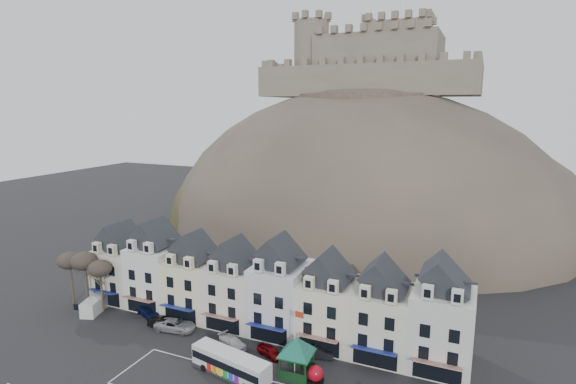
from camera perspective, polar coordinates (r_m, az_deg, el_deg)
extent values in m
cube|color=beige|center=(76.26, -20.04, -9.53)|extent=(6.80, 8.00, 8.00)
cube|color=black|center=(74.67, -20.30, -5.78)|extent=(6.80, 5.76, 2.80)
cube|color=beige|center=(73.40, -23.08, -6.51)|extent=(1.20, 0.80, 1.60)
cube|color=beige|center=(71.31, -21.42, -6.89)|extent=(1.20, 0.80, 1.60)
cube|color=black|center=(74.61, -22.08, -12.36)|extent=(5.10, 0.06, 2.20)
cube|color=navy|center=(73.71, -22.53, -11.59)|extent=(5.10, 1.29, 0.43)
cube|color=silver|center=(71.72, -16.07, -10.08)|extent=(6.80, 8.00, 9.20)
cube|color=black|center=(69.90, -16.32, -5.63)|extent=(6.80, 5.76, 2.80)
cube|color=silver|center=(68.39, -19.21, -6.43)|extent=(1.20, 0.80, 1.60)
cube|color=silver|center=(66.45, -17.31, -6.82)|extent=(1.20, 0.80, 1.60)
cube|color=black|center=(70.19, -18.08, -13.59)|extent=(5.10, 0.06, 2.20)
cube|color=maroon|center=(69.22, -18.52, -12.79)|extent=(5.10, 1.29, 0.43)
cube|color=#EDE9B7|center=(68.01, -11.53, -11.58)|extent=(6.80, 8.00, 8.00)
cube|color=black|center=(66.22, -11.71, -7.42)|extent=(6.80, 5.76, 2.80)
cube|color=#EDE9B7|center=(64.47, -14.66, -8.34)|extent=(1.20, 0.80, 1.60)
cube|color=#EDE9B7|center=(62.73, -12.48, -8.78)|extent=(1.20, 0.80, 1.60)
cube|color=black|center=(66.16, -13.52, -14.89)|extent=(5.10, 0.06, 2.20)
cube|color=navy|center=(65.14, -13.93, -14.08)|extent=(5.10, 1.29, 0.43)
cube|color=silver|center=(64.57, -6.47, -12.68)|extent=(6.80, 8.00, 8.00)
cube|color=black|center=(62.69, -6.57, -8.32)|extent=(6.80, 5.76, 2.80)
cube|color=silver|center=(60.66, -9.53, -9.36)|extent=(1.20, 0.80, 1.60)
cube|color=silver|center=(59.16, -7.07, -9.82)|extent=(1.20, 0.80, 1.60)
cube|color=black|center=(62.62, -8.34, -16.25)|extent=(5.10, 0.06, 2.20)
cube|color=maroon|center=(61.53, -8.71, -15.42)|extent=(5.10, 1.29, 0.43)
cube|color=silver|center=(61.44, -0.83, -13.26)|extent=(6.80, 8.00, 9.20)
cube|color=black|center=(59.31, -0.85, -8.14)|extent=(6.80, 5.76, 2.80)
cube|color=silver|center=(56.99, -3.76, -9.29)|extent=(1.20, 0.80, 1.60)
cube|color=silver|center=(55.75, -0.99, -9.74)|extent=(1.20, 0.80, 1.60)
cube|color=black|center=(59.64, -2.51, -17.60)|extent=(5.10, 0.06, 2.20)
cube|color=navy|center=(58.50, -2.83, -16.76)|extent=(5.10, 1.29, 0.43)
cube|color=silver|center=(59.45, 5.35, -14.82)|extent=(6.80, 8.00, 8.00)
cube|color=black|center=(57.40, 5.44, -10.13)|extent=(6.80, 5.76, 2.80)
cube|color=silver|center=(54.81, 2.71, -11.47)|extent=(1.20, 0.80, 1.60)
cube|color=silver|center=(53.90, 5.74, -11.91)|extent=(1.20, 0.80, 1.60)
cube|color=black|center=(57.32, 3.95, -18.88)|extent=(5.10, 0.06, 2.20)
cube|color=maroon|center=(56.14, 3.72, -18.04)|extent=(5.10, 1.29, 0.43)
cube|color=beige|center=(57.93, 11.99, -15.74)|extent=(6.80, 8.00, 8.00)
cube|color=black|center=(55.82, 12.20, -10.96)|extent=(6.80, 5.76, 2.80)
cube|color=beige|center=(52.96, 9.76, -12.44)|extent=(1.20, 0.80, 1.60)
cube|color=beige|center=(52.41, 13.01, -12.83)|extent=(1.20, 0.80, 1.60)
cube|color=black|center=(55.74, 10.96, -20.00)|extent=(5.10, 0.06, 2.20)
cube|color=navy|center=(54.52, 10.85, -19.17)|extent=(5.10, 1.29, 0.43)
cube|color=silver|center=(56.91, 18.99, -15.95)|extent=(6.80, 8.00, 9.20)
cube|color=black|center=(54.60, 19.37, -10.50)|extent=(6.80, 5.76, 2.80)
cube|color=silver|center=(51.48, 17.32, -12.05)|extent=(1.20, 0.80, 1.60)
cube|color=silver|center=(51.31, 20.72, -12.35)|extent=(1.20, 0.80, 1.60)
cube|color=black|center=(54.96, 18.37, -20.87)|extent=(5.10, 0.06, 2.20)
cube|color=maroon|center=(53.72, 18.38, -20.05)|extent=(5.10, 1.29, 0.43)
ellipsoid|color=#3C372E|center=(112.34, 9.11, -4.62)|extent=(96.00, 76.00, 68.00)
ellipsoid|color=#232E17|center=(114.27, -2.43, -4.23)|extent=(52.00, 44.00, 42.00)
ellipsoid|color=#3C372E|center=(113.00, 21.54, -5.17)|extent=(56.00, 48.00, 46.00)
ellipsoid|color=#232E17|center=(100.53, 4.85, -6.37)|extent=(40.00, 28.00, 28.00)
ellipsoid|color=#3C372E|center=(99.05, 12.97, -6.89)|extent=(36.00, 28.00, 24.00)
cylinder|color=#3C372E|center=(108.35, 9.61, 11.39)|extent=(30.00, 30.00, 3.00)
cube|color=#695C50|center=(104.63, 9.13, 13.89)|extent=(48.00, 2.20, 7.00)
cube|color=#695C50|center=(124.05, 11.55, 13.32)|extent=(48.00, 2.20, 7.00)
cube|color=#695C50|center=(122.18, -0.88, 13.57)|extent=(2.20, 22.00, 7.00)
cube|color=#695C50|center=(111.18, 22.88, 13.01)|extent=(2.20, 22.00, 7.00)
cube|color=#695C50|center=(114.28, 11.56, 16.31)|extent=(28.00, 18.00, 10.00)
cube|color=#695C50|center=(115.59, 13.83, 16.91)|extent=(14.00, 12.00, 13.00)
cylinder|color=#695C50|center=(115.04, 2.97, 16.47)|extent=(8.40, 8.40, 18.00)
cylinder|color=silver|center=(116.93, 14.05, 21.29)|extent=(0.16, 0.16, 5.00)
cylinder|color=#372F23|center=(76.79, -25.72, -10.73)|extent=(0.32, 0.32, 5.74)
ellipsoid|color=#383028|center=(75.46, -25.98, -7.82)|extent=(3.61, 3.61, 2.54)
cylinder|color=#372F23|center=(74.59, -24.20, -11.12)|extent=(0.32, 0.32, 6.02)
ellipsoid|color=#383028|center=(73.17, -24.46, -7.98)|extent=(3.78, 3.78, 2.67)
cylinder|color=#372F23|center=(72.61, -22.55, -11.83)|extent=(0.32, 0.32, 5.46)
ellipsoid|color=#383028|center=(71.25, -22.78, -8.93)|extent=(3.43, 3.43, 2.42)
cube|color=#262628|center=(54.46, -7.25, -21.90)|extent=(10.19, 4.17, 0.45)
cube|color=silver|center=(53.76, -7.29, -20.72)|extent=(10.18, 4.12, 2.27)
cube|color=black|center=(53.70, -7.29, -20.60)|extent=(10.00, 4.15, 0.86)
cube|color=silver|center=(53.23, -7.32, -19.77)|extent=(9.97, 4.00, 0.23)
cube|color=orange|center=(50.59, -2.85, -21.68)|extent=(0.26, 1.07, 0.25)
cylinder|color=black|center=(53.42, -3.89, -22.44)|extent=(0.91, 0.45, 0.87)
cylinder|color=black|center=(55.69, -10.62, -21.09)|extent=(0.91, 0.45, 0.87)
cylinder|color=black|center=(56.91, -9.06, -20.28)|extent=(0.91, 0.45, 0.87)
cube|color=black|center=(55.34, 0.13, -20.01)|extent=(0.17, 0.17, 2.64)
cube|color=black|center=(54.52, 3.25, -20.54)|extent=(0.17, 0.17, 2.64)
cube|color=black|center=(52.98, -1.08, -21.55)|extent=(0.17, 0.17, 2.64)
cube|color=black|center=(52.13, 2.20, -22.15)|extent=(0.17, 0.17, 2.64)
cube|color=black|center=(53.03, 1.13, -19.84)|extent=(3.82, 3.82, 0.13)
cone|color=#114E40|center=(52.53, 1.14, -18.91)|extent=(7.26, 7.26, 1.98)
cube|color=black|center=(52.98, 3.50, -22.91)|extent=(1.46, 1.46, 0.56)
sphere|color=#A50917|center=(52.43, 3.51, -22.00)|extent=(1.74, 1.74, 1.74)
cylinder|color=silver|center=(52.49, 0.85, -18.49)|extent=(0.12, 0.12, 7.96)
cube|color=red|center=(50.68, 1.42, -15.31)|extent=(1.09, 0.16, 0.70)
cube|color=silver|center=(73.35, -23.37, -13.07)|extent=(3.43, 5.09, 2.14)
cube|color=black|center=(73.19, -23.39, -12.77)|extent=(1.86, 0.70, 0.92)
imported|color=#0C1640|center=(69.81, -17.40, -14.17)|extent=(4.86, 3.40, 1.54)
imported|color=black|center=(66.15, -15.63, -15.63)|extent=(4.18, 2.23, 1.31)
imported|color=#9A9CA2|center=(64.70, -14.13, -16.07)|extent=(5.74, 3.36, 1.53)
imported|color=silver|center=(59.68, -7.06, -18.39)|extent=(4.73, 3.37, 1.27)
imported|color=#5E050A|center=(57.50, -2.33, -19.53)|extent=(3.98, 2.82, 1.26)
imported|color=black|center=(57.32, 3.58, -19.55)|extent=(4.57, 2.38, 1.43)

